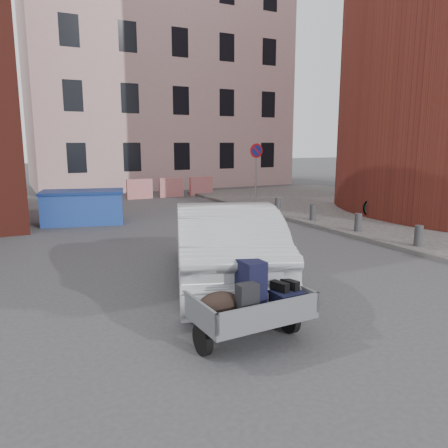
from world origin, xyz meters
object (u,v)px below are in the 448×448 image
trailer (248,302)px  silver_car (223,244)px  dumpster (83,207)px  bicycle (385,202)px

trailer → silver_car: size_ratio=0.36×
dumpster → silver_car: (1.32, -8.24, 0.25)m
dumpster → bicycle: size_ratio=1.53×
dumpster → trailer: bearing=-73.4°
silver_car → bicycle: size_ratio=2.56×
dumpster → silver_car: 8.35m
silver_car → bicycle: 9.75m
trailer → dumpster: (-0.46, 10.71, -0.02)m
dumpster → bicycle: bearing=-8.1°
trailer → dumpster: bearing=90.5°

